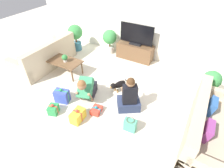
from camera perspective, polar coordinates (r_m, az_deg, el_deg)
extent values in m
plane|color=beige|center=(4.46, -3.55, -5.36)|extent=(16.00, 16.00, 0.00)
cube|color=white|center=(5.87, 10.69, 20.17)|extent=(8.40, 0.06, 2.60)
cube|color=#C6B293|center=(6.07, -20.98, 7.56)|extent=(0.87, 2.02, 0.43)
cube|color=#C6B293|center=(5.65, -19.64, 10.49)|extent=(0.20, 2.02, 0.42)
cube|color=#C6B293|center=(6.57, -15.31, 12.06)|extent=(0.87, 0.16, 0.61)
cube|color=#C6B293|center=(5.60, -27.92, 3.76)|extent=(0.87, 0.16, 0.61)
cube|color=red|center=(6.01, -18.58, 11.81)|extent=(0.18, 0.34, 0.32)
cube|color=#288E6B|center=(5.64, -23.37, 8.79)|extent=(0.18, 0.34, 0.32)
cube|color=#C6B293|center=(4.04, 29.32, -13.62)|extent=(0.87, 2.02, 0.43)
cube|color=#C6B293|center=(3.71, 26.41, -8.03)|extent=(0.20, 2.02, 0.42)
cube|color=#C6B293|center=(4.67, 30.77, -4.64)|extent=(0.87, 0.16, 0.61)
cube|color=#9E4293|center=(3.53, 28.56, -13.26)|extent=(0.18, 0.34, 0.32)
cube|color=#3366AD|center=(4.02, 29.62, -6.29)|extent=(0.18, 0.34, 0.32)
cube|color=brown|center=(5.36, -15.44, 7.22)|extent=(1.05, 0.57, 0.03)
cylinder|color=brown|center=(5.66, -20.06, 5.31)|extent=(0.04, 0.04, 0.41)
cylinder|color=brown|center=(5.06, -12.84, 2.69)|extent=(0.04, 0.04, 0.41)
cylinder|color=brown|center=(5.90, -16.98, 7.48)|extent=(0.04, 0.04, 0.41)
cylinder|color=brown|center=(5.34, -9.76, 5.19)|extent=(0.04, 0.04, 0.41)
cube|color=brown|center=(6.06, 7.48, 10.43)|extent=(1.22, 0.43, 0.53)
cube|color=black|center=(5.93, 7.71, 12.90)|extent=(0.39, 0.20, 0.05)
cube|color=black|center=(5.80, 8.00, 15.90)|extent=(1.11, 0.03, 0.62)
cylinder|color=#336B84|center=(6.79, -11.38, 12.11)|extent=(0.34, 0.34, 0.30)
cylinder|color=brown|center=(6.70, -11.63, 13.85)|extent=(0.06, 0.06, 0.16)
sphere|color=#3D8E47|center=(6.58, -11.97, 16.21)|extent=(0.52, 0.52, 0.52)
cylinder|color=beige|center=(6.46, -0.74, 11.19)|extent=(0.29, 0.29, 0.25)
cylinder|color=brown|center=(6.37, -0.75, 12.77)|extent=(0.05, 0.05, 0.15)
sphere|color=#3D8E47|center=(6.25, -0.77, 15.10)|extent=(0.49, 0.49, 0.49)
cylinder|color=#4C4C51|center=(5.10, 28.33, -2.60)|extent=(0.23, 0.23, 0.23)
cylinder|color=brown|center=(5.00, 28.94, -1.05)|extent=(0.04, 0.04, 0.13)
sphere|color=#3D8E47|center=(4.86, 29.84, 1.27)|extent=(0.44, 0.44, 0.44)
cube|color=#23232D|center=(4.59, -7.22, -1.82)|extent=(0.42, 0.51, 0.28)
cube|color=#338456|center=(4.18, -8.68, -1.22)|extent=(0.47, 0.60, 0.48)
sphere|color=#8E6647|center=(3.90, -9.86, -0.47)|extent=(0.21, 0.21, 0.21)
sphere|color=brown|center=(3.88, -9.91, -0.05)|extent=(0.19, 0.19, 0.19)
cylinder|color=#8E6647|center=(4.28, -10.67, -3.81)|extent=(0.15, 0.29, 0.43)
cylinder|color=#8E6647|center=(4.20, -6.97, -4.34)|extent=(0.15, 0.29, 0.43)
cube|color=#283351|center=(4.22, 5.39, -6.43)|extent=(0.65, 0.62, 0.24)
cube|color=black|center=(3.93, 5.81, -3.38)|extent=(0.38, 0.34, 0.47)
sphere|color=#8E6647|center=(3.73, 6.11, 0.44)|extent=(0.20, 0.20, 0.20)
sphere|color=#472D19|center=(3.70, 6.16, 0.76)|extent=(0.18, 0.18, 0.18)
cylinder|color=#8E6647|center=(4.15, 7.09, -2.14)|extent=(0.19, 0.25, 0.06)
cylinder|color=#8E6647|center=(4.11, 3.57, -2.31)|extent=(0.19, 0.25, 0.06)
ellipsoid|color=black|center=(4.64, 2.58, -0.07)|extent=(0.30, 0.40, 0.18)
sphere|color=black|center=(4.51, 0.37, -0.64)|extent=(0.15, 0.15, 0.15)
sphere|color=olive|center=(4.49, -0.27, -1.05)|extent=(0.07, 0.07, 0.07)
cylinder|color=black|center=(4.73, 4.62, 1.18)|extent=(0.07, 0.10, 0.11)
cylinder|color=olive|center=(4.71, 1.04, -1.64)|extent=(0.04, 0.04, 0.11)
cylinder|color=olive|center=(4.65, 1.75, -2.28)|extent=(0.04, 0.04, 0.11)
cylinder|color=olive|center=(4.82, 3.29, -0.60)|extent=(0.04, 0.04, 0.11)
cylinder|color=olive|center=(4.76, 4.01, -1.21)|extent=(0.04, 0.04, 0.11)
cube|color=yellow|center=(4.00, -11.10, -10.15)|extent=(0.23, 0.37, 0.26)
cube|color=red|center=(4.00, -11.10, -10.15)|extent=(0.22, 0.04, 0.26)
sphere|color=red|center=(3.89, -11.38, -8.66)|extent=(0.07, 0.07, 0.07)
cube|color=#2D934C|center=(4.31, -18.56, -7.89)|extent=(0.27, 0.29, 0.21)
cube|color=red|center=(4.31, -18.56, -7.89)|extent=(0.20, 0.10, 0.21)
sphere|color=red|center=(4.22, -18.91, -6.67)|extent=(0.07, 0.07, 0.07)
cube|color=#3D51BC|center=(4.50, -15.99, -3.78)|extent=(0.39, 0.30, 0.33)
cube|color=#2D934C|center=(4.50, -15.99, -3.78)|extent=(0.34, 0.12, 0.34)
sphere|color=#2D934C|center=(4.38, -16.42, -1.92)|extent=(0.08, 0.08, 0.08)
cube|color=red|center=(4.15, -5.12, -8.51)|extent=(0.24, 0.31, 0.13)
cube|color=teal|center=(4.15, -5.12, -8.51)|extent=(0.22, 0.06, 0.13)
sphere|color=teal|center=(4.09, -5.19, -7.67)|extent=(0.07, 0.07, 0.07)
cube|color=#4CA384|center=(3.76, 5.94, -13.21)|extent=(0.27, 0.16, 0.29)
torus|color=#4C3823|center=(3.63, 6.11, -11.58)|extent=(0.18, 0.18, 0.01)
cylinder|color=#386BAD|center=(5.44, -15.51, 8.40)|extent=(0.08, 0.08, 0.09)
torus|color=#386BAD|center=(5.40, -15.11, 8.33)|extent=(0.06, 0.01, 0.06)
cylinder|color=beige|center=(5.28, -15.03, 7.42)|extent=(0.11, 0.11, 0.07)
sphere|color=#337F3D|center=(5.23, -15.21, 8.38)|extent=(0.17, 0.17, 0.17)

